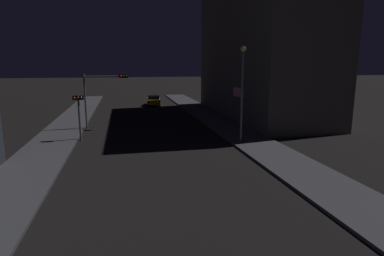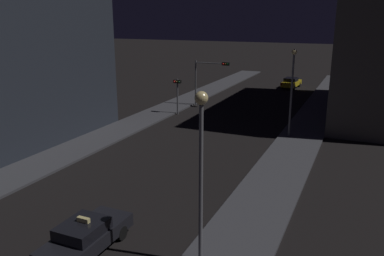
{
  "view_description": "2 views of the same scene",
  "coord_description": "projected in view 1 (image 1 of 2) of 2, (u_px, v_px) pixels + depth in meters",
  "views": [
    {
      "loc": [
        -2.07,
        4.87,
        5.89
      ],
      "look_at": [
        1.95,
        23.49,
        2.05
      ],
      "focal_mm": 29.98,
      "sensor_mm": 36.0,
      "label": 1
    },
    {
      "loc": [
        11.77,
        -4.62,
        9.53
      ],
      "look_at": [
        0.76,
        20.11,
        1.9
      ],
      "focal_mm": 36.94,
      "sensor_mm": 36.0,
      "label": 2
    }
  ],
  "objects": [
    {
      "name": "traffic_light_overhead",
      "position": [
        102.0,
        89.0,
        28.88
      ],
      "size": [
        3.93,
        0.41,
        5.02
      ],
      "color": "slate",
      "rests_on": "ground_plane"
    },
    {
      "name": "street_lamp_far_block",
      "position": [
        242.0,
        83.0,
        23.14
      ],
      "size": [
        0.43,
        0.43,
        6.98
      ],
      "color": "slate",
      "rests_on": "sidewalk_right"
    },
    {
      "name": "sidewalk_right",
      "position": [
        233.0,
        130.0,
        28.45
      ],
      "size": [
        3.46,
        66.65,
        0.15
      ],
      "primitive_type": "cube",
      "color": "#424247",
      "rests_on": "ground_plane"
    },
    {
      "name": "traffic_light_left_kerb",
      "position": [
        79.0,
        108.0,
        24.39
      ],
      "size": [
        0.8,
        0.42,
        3.6
      ],
      "color": "slate",
      "rests_on": "ground_plane"
    },
    {
      "name": "sidewalk_left",
      "position": [
        56.0,
        138.0,
        25.4
      ],
      "size": [
        3.46,
        66.65,
        0.15
      ],
      "primitive_type": "cube",
      "color": "#424247",
      "rests_on": "ground_plane"
    },
    {
      "name": "far_car",
      "position": [
        154.0,
        100.0,
        45.92
      ],
      "size": [
        2.18,
        4.59,
        1.42
      ],
      "color": "yellow",
      "rests_on": "ground_plane"
    },
    {
      "name": "building_facade_right",
      "position": [
        259.0,
        38.0,
        35.54
      ],
      "size": [
        7.77,
        22.49,
        17.31
      ],
      "color": "#514C47",
      "rests_on": "ground_plane"
    }
  ]
}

